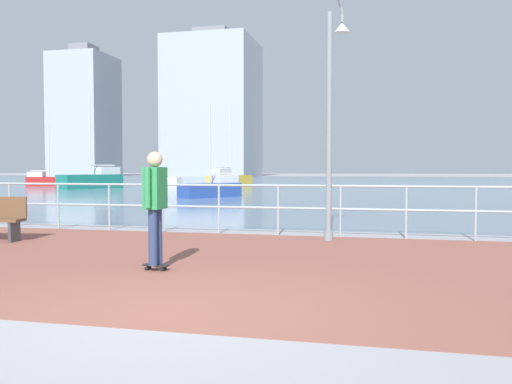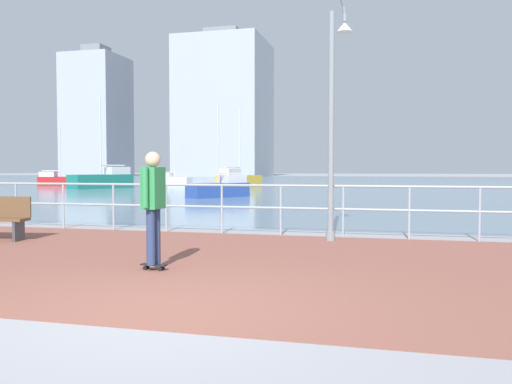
% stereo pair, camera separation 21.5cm
% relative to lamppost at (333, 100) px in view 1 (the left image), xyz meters
% --- Properties ---
extents(ground, '(220.00, 220.00, 0.00)m').
position_rel_lamppost_xyz_m(ground, '(-1.26, 33.93, -2.96)').
color(ground, '#9E9EA3').
extents(brick_paving, '(28.00, 7.18, 0.01)m').
position_rel_lamppost_xyz_m(brick_paving, '(-1.26, -3.14, -2.96)').
color(brick_paving, '#935647').
rests_on(brick_paving, ground).
extents(harbor_water, '(180.00, 88.00, 0.00)m').
position_rel_lamppost_xyz_m(harbor_water, '(-1.26, 45.45, -2.96)').
color(harbor_water, '#6B899E').
rests_on(harbor_water, ground).
extents(waterfront_railing, '(25.25, 0.06, 1.16)m').
position_rel_lamppost_xyz_m(waterfront_railing, '(-1.26, 0.45, -2.16)').
color(waterfront_railing, '#9EADB7').
rests_on(waterfront_railing, ground).
extents(lamppost, '(0.50, 0.77, 5.35)m').
position_rel_lamppost_xyz_m(lamppost, '(0.00, 0.00, 0.00)').
color(lamppost, gray).
rests_on(lamppost, ground).
extents(skateboarder, '(0.41, 0.55, 1.77)m').
position_rel_lamppost_xyz_m(skateboarder, '(-2.28, -4.01, -1.90)').
color(skateboarder, black).
rests_on(skateboarder, ground).
extents(sailboat_teal, '(3.41, 1.66, 4.60)m').
position_rel_lamppost_xyz_m(sailboat_teal, '(-18.42, 34.61, -2.52)').
color(sailboat_teal, white).
rests_on(sailboat_teal, ground).
extents(sailboat_gray, '(2.83, 3.48, 4.88)m').
position_rel_lamppost_xyz_m(sailboat_gray, '(-7.51, 15.19, -2.50)').
color(sailboat_gray, '#284799').
rests_on(sailboat_gray, ground).
extents(sailboat_white, '(3.82, 1.89, 5.14)m').
position_rel_lamppost_xyz_m(sailboat_white, '(-26.67, 28.85, -2.47)').
color(sailboat_white, '#B21E1E').
rests_on(sailboat_white, ground).
extents(sailboat_red, '(3.44, 5.10, 6.91)m').
position_rel_lamppost_xyz_m(sailboat_red, '(-20.04, 24.80, -2.30)').
color(sailboat_red, '#197266').
rests_on(sailboat_red, ground).
extents(sailboat_navy, '(2.73, 4.72, 6.34)m').
position_rel_lamppost_xyz_m(sailboat_navy, '(-10.41, 28.72, -2.36)').
color(sailboat_navy, gold).
rests_on(sailboat_navy, ground).
extents(tower_brick, '(15.96, 15.78, 27.82)m').
position_rel_lamppost_xyz_m(tower_brick, '(-29.61, 85.75, 10.12)').
color(tower_brick, '#A3A8B2').
rests_on(tower_brick, ground).
extents(tower_steel, '(10.33, 11.04, 25.55)m').
position_rel_lamppost_xyz_m(tower_steel, '(-54.96, 82.30, 8.98)').
color(tower_steel, '#A3A8B2').
rests_on(tower_steel, ground).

